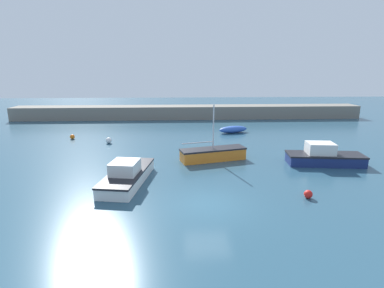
# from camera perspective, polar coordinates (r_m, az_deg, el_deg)

# --- Properties ---
(ground_plane) EXTENTS (120.00, 120.00, 0.20)m
(ground_plane) POSITION_cam_1_polar(r_m,az_deg,el_deg) (16.58, 2.99, -11.65)
(ground_plane) COLOR #284C60
(harbor_breakwater) EXTENTS (49.42, 3.10, 1.82)m
(harbor_breakwater) POSITION_cam_1_polar(r_m,az_deg,el_deg) (43.68, -0.70, 6.10)
(harbor_breakwater) COLOR slate
(harbor_breakwater) RESTS_ON ground_plane
(cabin_cruiser_white) EXTENTS (5.80, 2.58, 1.69)m
(cabin_cruiser_white) POSITION_cam_1_polar(r_m,az_deg,el_deg) (24.85, 23.78, -2.20)
(cabin_cruiser_white) COLOR navy
(cabin_cruiser_white) RESTS_ON ground_plane
(motorboat_grey_hull) EXTENTS (2.97, 6.17, 1.56)m
(motorboat_grey_hull) POSITION_cam_1_polar(r_m,az_deg,el_deg) (19.55, -12.25, -5.78)
(motorboat_grey_hull) COLOR white
(motorboat_grey_hull) RESTS_ON ground_plane
(open_tender_yellow) EXTENTS (3.56, 2.02, 0.77)m
(open_tender_yellow) POSITION_cam_1_polar(r_m,az_deg,el_deg) (34.22, 7.84, 2.78)
(open_tender_yellow) COLOR #2D56B7
(open_tender_yellow) RESTS_ON ground_plane
(sailboat_short_mast) EXTENTS (5.44, 2.74, 4.45)m
(sailboat_short_mast) POSITION_cam_1_polar(r_m,az_deg,el_deg) (23.87, 4.01, -1.90)
(sailboat_short_mast) COLOR orange
(sailboat_short_mast) RESTS_ON ground_plane
(mooring_buoy_white) EXTENTS (0.58, 0.58, 0.58)m
(mooring_buoy_white) POSITION_cam_1_polar(r_m,az_deg,el_deg) (30.25, -15.59, 0.66)
(mooring_buoy_white) COLOR white
(mooring_buoy_white) RESTS_ON ground_plane
(mooring_buoy_red) EXTENTS (0.48, 0.48, 0.48)m
(mooring_buoy_red) POSITION_cam_1_polar(r_m,az_deg,el_deg) (18.31, 21.26, -8.91)
(mooring_buoy_red) COLOR red
(mooring_buoy_red) RESTS_ON ground_plane
(mooring_buoy_orange) EXTENTS (0.48, 0.48, 0.48)m
(mooring_buoy_orange) POSITION_cam_1_polar(r_m,az_deg,el_deg) (33.29, -21.84, 1.29)
(mooring_buoy_orange) COLOR orange
(mooring_buoy_orange) RESTS_ON ground_plane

